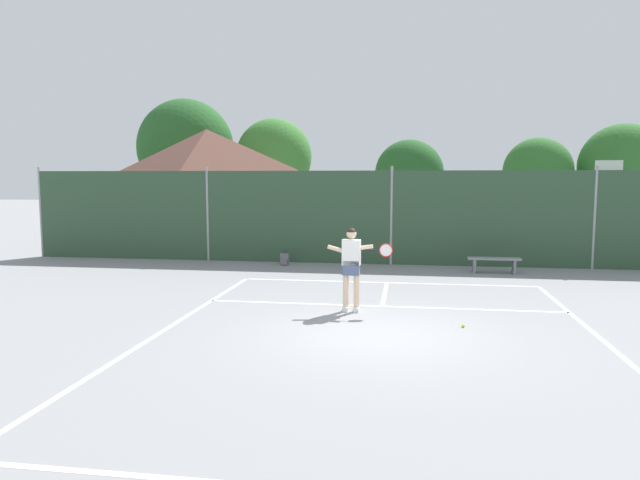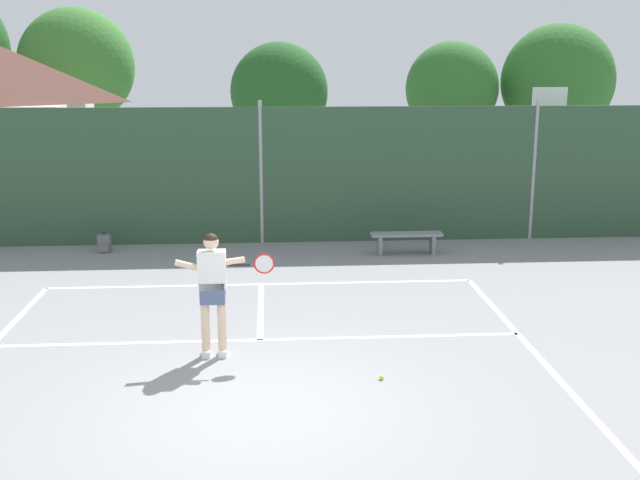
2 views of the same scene
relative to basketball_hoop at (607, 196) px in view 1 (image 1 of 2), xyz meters
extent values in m
plane|color=gray|center=(-7.41, -10.75, -2.31)|extent=(120.00, 120.00, 0.00)
cube|color=white|center=(-7.41, -5.25, -2.31)|extent=(8.20, 0.10, 0.01)
cube|color=white|center=(-11.51, -10.75, -2.31)|extent=(0.10, 11.00, 0.01)
cube|color=white|center=(-3.31, -10.75, -2.31)|extent=(0.10, 11.00, 0.01)
cube|color=white|center=(-7.41, -8.28, -2.31)|extent=(8.20, 0.10, 0.01)
cube|color=white|center=(-7.41, -6.79, -2.31)|extent=(0.10, 2.97, 0.01)
cube|color=#2D4C33|center=(-7.41, -1.75, -0.71)|extent=(26.00, 0.05, 3.19)
cylinder|color=#99999E|center=(-20.41, -1.75, -0.64)|extent=(0.09, 0.09, 3.34)
cylinder|color=#99999E|center=(-13.91, -1.75, -0.64)|extent=(0.09, 0.09, 3.34)
cylinder|color=#99999E|center=(-7.41, -1.75, -0.64)|extent=(0.09, 0.09, 3.34)
cylinder|color=#99999E|center=(-0.91, -1.75, -0.64)|extent=(0.09, 0.09, 3.34)
cylinder|color=#284CB2|center=(0.00, 0.06, -0.79)|extent=(0.12, 0.12, 3.05)
cube|color=white|center=(0.00, -0.04, 0.94)|extent=(0.90, 0.06, 0.60)
torus|color=#D85919|center=(0.00, -0.31, 0.72)|extent=(0.48, 0.48, 0.02)
cube|color=silver|center=(-15.41, 2.47, -0.77)|extent=(5.78, 4.24, 3.08)
pyramid|color=brown|center=(-15.41, 2.47, 1.73)|extent=(6.24, 4.58, 1.93)
cylinder|color=brown|center=(-18.41, 7.61, -1.13)|extent=(0.36, 0.36, 2.36)
ellipsoid|color=#235623|center=(-18.41, 7.61, 2.19)|extent=(5.04, 4.53, 5.04)
cylinder|color=brown|center=(-13.68, 7.61, -1.13)|extent=(0.36, 0.36, 2.36)
ellipsoid|color=#38752D|center=(-13.68, 7.61, 1.70)|extent=(3.88, 3.49, 3.88)
cylinder|color=brown|center=(-6.82, 7.61, -1.47)|extent=(0.36, 0.36, 1.69)
ellipsoid|color=#235623|center=(-6.82, 7.61, 0.82)|extent=(3.39, 3.05, 3.39)
cylinder|color=brown|center=(-0.73, 7.61, -1.39)|extent=(0.36, 0.36, 1.84)
ellipsoid|color=#2D6628|center=(-0.73, 7.61, 0.92)|extent=(3.27, 2.94, 3.27)
cylinder|color=brown|center=(3.07, 7.61, -1.42)|extent=(0.36, 0.36, 1.78)
ellipsoid|color=#2D6628|center=(3.07, 7.61, 1.17)|extent=(4.00, 3.60, 4.00)
cube|color=silver|center=(-8.19, -8.86, -2.26)|extent=(0.12, 0.26, 0.10)
cube|color=silver|center=(-7.95, -8.87, -2.26)|extent=(0.12, 0.26, 0.10)
cylinder|color=beige|center=(-8.19, -8.86, -1.80)|extent=(0.13, 0.13, 0.82)
cylinder|color=beige|center=(-7.95, -8.87, -1.80)|extent=(0.13, 0.13, 0.82)
cube|color=#47567A|center=(-8.07, -8.87, -1.33)|extent=(0.36, 0.25, 0.32)
cube|color=silver|center=(-8.07, -8.87, -0.99)|extent=(0.40, 0.25, 0.56)
sphere|color=beige|center=(-8.07, -8.87, -0.58)|extent=(0.22, 0.22, 0.22)
sphere|color=black|center=(-8.07, -8.87, -0.56)|extent=(0.21, 0.21, 0.21)
cylinder|color=beige|center=(-7.87, -8.85, -0.89)|extent=(0.56, 0.10, 0.17)
cylinder|color=beige|center=(-8.35, -8.86, -0.94)|extent=(0.51, 0.10, 0.22)
cylinder|color=black|center=(-7.67, -8.82, -0.94)|extent=(0.30, 0.04, 0.04)
torus|color=red|center=(-7.32, -8.78, -0.94)|extent=(0.30, 0.03, 0.30)
cylinder|color=silver|center=(-7.32, -8.78, -0.94)|extent=(0.26, 0.01, 0.26)
sphere|color=#CCE033|center=(-5.74, -9.90, -2.28)|extent=(0.07, 0.07, 0.07)
cube|color=slate|center=(-10.96, -2.44, -2.11)|extent=(0.28, 0.19, 0.40)
cube|color=slate|center=(-10.97, -2.56, -2.19)|extent=(0.23, 0.07, 0.18)
torus|color=black|center=(-10.96, -2.44, -1.89)|extent=(0.09, 0.02, 0.09)
cube|color=gray|center=(-4.18, -3.06, -1.86)|extent=(1.60, 0.36, 0.06)
cube|color=gray|center=(-4.78, -3.06, -2.09)|extent=(0.08, 0.32, 0.45)
cube|color=gray|center=(-3.58, -3.06, -2.09)|extent=(0.08, 0.32, 0.45)
camera|label=1|loc=(-6.86, -21.33, 0.64)|focal=32.26mm
camera|label=2|loc=(-7.24, -19.62, 1.99)|focal=43.20mm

